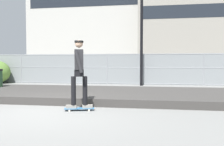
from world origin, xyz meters
TOP-DOWN VIEW (x-y plane):
  - ground_plane at (0.00, 0.00)m, footprint 120.00×120.00m
  - gravel_berm at (0.00, 2.78)m, footprint 16.07×3.89m
  - skateboard at (0.66, 0.29)m, footprint 0.82×0.39m
  - skater at (0.66, 0.29)m, footprint 0.72×0.62m
  - chain_fence at (0.00, 8.20)m, footprint 22.67×0.06m
  - street_lamp at (2.11, 7.56)m, footprint 0.44×0.44m
  - parked_car_near at (-3.73, 12.14)m, footprint 4.40×1.95m
  - parked_car_mid at (2.29, 11.98)m, footprint 4.54×2.24m
  - library_building at (-10.63, 50.73)m, footprint 28.34×15.14m
  - office_block at (10.87, 46.95)m, footprint 21.00×13.99m

SIDE VIEW (x-z plane):
  - ground_plane at x=0.00m, z-range 0.00..0.00m
  - skateboard at x=0.66m, z-range 0.02..0.09m
  - gravel_berm at x=0.00m, z-range 0.00..0.24m
  - parked_car_near at x=-3.73m, z-range 0.01..1.67m
  - parked_car_mid at x=2.29m, z-range 0.01..1.67m
  - chain_fence at x=0.00m, z-range 0.01..1.86m
  - skater at x=0.66m, z-range 0.21..2.05m
  - street_lamp at x=2.11m, z-range 0.81..7.22m
  - office_block at x=10.87m, z-range 0.00..17.80m
  - library_building at x=-10.63m, z-range 0.00..23.70m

